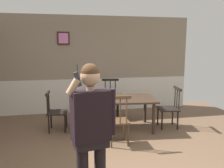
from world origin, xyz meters
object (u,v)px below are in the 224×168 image
Objects in this scene: dining_table at (114,101)px; chair_opposite_corner at (56,112)px; chair_by_doorway at (169,108)px; chair_near_window at (111,100)px; person_figure at (91,125)px; chair_at_table_head at (119,121)px.

chair_opposite_corner reaches higher than dining_table.
chair_near_window is at bearing 57.24° from chair_by_doorway.
chair_at_table_head is at bearing -124.40° from person_figure.
dining_table is 1.95× the size of chair_at_table_head.
dining_table is 1.90× the size of chair_near_window.
dining_table is 1.34m from chair_opposite_corner.
chair_near_window is 1.08× the size of chair_by_doorway.
dining_table is 2.17× the size of chair_opposite_corner.
dining_table is 2.04× the size of chair_by_doorway.
chair_by_doorway is at bearing -6.42° from dining_table.
chair_near_window is 3.56m from person_figure.
person_figure is (-0.71, -1.63, 0.52)m from chair_at_table_head.
chair_by_doorway is (1.21, -1.03, -0.02)m from chair_near_window.
dining_table is at bearing -118.64° from person_figure.
chair_at_table_head is 1.86m from person_figure.
person_figure reaches higher than dining_table.
chair_by_doorway is 1.06× the size of chair_opposite_corner.
chair_by_doorway is at bearing 88.74° from chair_opposite_corner.
chair_at_table_head is (-0.20, -1.77, -0.01)m from chair_near_window.
chair_by_doorway is 0.96× the size of chair_at_table_head.
chair_opposite_corner is at bearing 35.82° from chair_near_window.
chair_at_table_head reaches higher than chair_opposite_corner.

